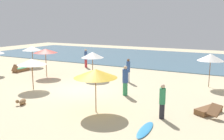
{
  "coord_description": "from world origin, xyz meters",
  "views": [
    {
      "loc": [
        9.6,
        -13.37,
        4.46
      ],
      "look_at": [
        1.39,
        2.14,
        1.1
      ],
      "focal_mm": 39.81,
      "sensor_mm": 36.0,
      "label": 1
    }
  ],
  "objects_px": {
    "umbrella_1": "(45,51)",
    "person_0": "(162,101)",
    "lounger_0": "(20,70)",
    "person_4": "(128,70)",
    "dog": "(22,102)",
    "umbrella_6": "(32,62)",
    "umbrella_2": "(92,55)",
    "person_1": "(86,58)",
    "surfboard": "(145,130)",
    "lounger_1": "(209,110)",
    "person_3": "(125,80)",
    "umbrella_0": "(96,73)",
    "umbrella_3": "(211,57)",
    "umbrella_4": "(32,48)"
  },
  "relations": [
    {
      "from": "umbrella_1",
      "to": "person_0",
      "type": "xyz_separation_m",
      "value": [
        11.34,
        -4.61,
        -1.3
      ]
    },
    {
      "from": "umbrella_1",
      "to": "lounger_0",
      "type": "relative_size",
      "value": 1.39
    },
    {
      "from": "person_4",
      "to": "dog",
      "type": "bearing_deg",
      "value": -111.74
    },
    {
      "from": "umbrella_6",
      "to": "umbrella_2",
      "type": "bearing_deg",
      "value": 67.37
    },
    {
      "from": "dog",
      "to": "person_1",
      "type": "bearing_deg",
      "value": 106.59
    },
    {
      "from": "umbrella_6",
      "to": "dog",
      "type": "distance_m",
      "value": 3.78
    },
    {
      "from": "umbrella_6",
      "to": "surfboard",
      "type": "distance_m",
      "value": 9.7
    },
    {
      "from": "person_0",
      "to": "dog",
      "type": "height_order",
      "value": "person_0"
    },
    {
      "from": "umbrella_2",
      "to": "surfboard",
      "type": "bearing_deg",
      "value": -45.41
    },
    {
      "from": "umbrella_2",
      "to": "lounger_1",
      "type": "height_order",
      "value": "umbrella_2"
    },
    {
      "from": "person_1",
      "to": "person_3",
      "type": "bearing_deg",
      "value": -42.74
    },
    {
      "from": "person_4",
      "to": "surfboard",
      "type": "bearing_deg",
      "value": -60.95
    },
    {
      "from": "umbrella_0",
      "to": "umbrella_1",
      "type": "relative_size",
      "value": 0.95
    },
    {
      "from": "umbrella_0",
      "to": "person_4",
      "type": "xyz_separation_m",
      "value": [
        -1.17,
        6.56,
        -1.06
      ]
    },
    {
      "from": "lounger_1",
      "to": "person_4",
      "type": "distance_m",
      "value": 7.59
    },
    {
      "from": "lounger_0",
      "to": "umbrella_6",
      "type": "bearing_deg",
      "value": -35.26
    },
    {
      "from": "dog",
      "to": "surfboard",
      "type": "distance_m",
      "value": 7.19
    },
    {
      "from": "person_3",
      "to": "dog",
      "type": "height_order",
      "value": "person_3"
    },
    {
      "from": "umbrella_3",
      "to": "surfboard",
      "type": "relative_size",
      "value": 1.27
    },
    {
      "from": "umbrella_2",
      "to": "person_0",
      "type": "xyz_separation_m",
      "value": [
        7.44,
        -5.7,
        -1.07
      ]
    },
    {
      "from": "umbrella_2",
      "to": "dog",
      "type": "bearing_deg",
      "value": -89.82
    },
    {
      "from": "umbrella_0",
      "to": "person_1",
      "type": "bearing_deg",
      "value": 126.04
    },
    {
      "from": "surfboard",
      "to": "umbrella_6",
      "type": "bearing_deg",
      "value": 163.33
    },
    {
      "from": "person_1",
      "to": "person_4",
      "type": "xyz_separation_m",
      "value": [
        6.41,
        -3.85,
        -0.03
      ]
    },
    {
      "from": "umbrella_1",
      "to": "umbrella_4",
      "type": "bearing_deg",
      "value": 147.16
    },
    {
      "from": "umbrella_2",
      "to": "umbrella_6",
      "type": "distance_m",
      "value": 4.97
    },
    {
      "from": "umbrella_1",
      "to": "lounger_0",
      "type": "distance_m",
      "value": 4.12
    },
    {
      "from": "umbrella_1",
      "to": "dog",
      "type": "relative_size",
      "value": 3.36
    },
    {
      "from": "umbrella_6",
      "to": "person_1",
      "type": "xyz_separation_m",
      "value": [
        -1.46,
        8.64,
        -0.91
      ]
    },
    {
      "from": "umbrella_2",
      "to": "dog",
      "type": "xyz_separation_m",
      "value": [
        0.02,
        -7.35,
        -1.76
      ]
    },
    {
      "from": "lounger_1",
      "to": "umbrella_0",
      "type": "bearing_deg",
      "value": -155.1
    },
    {
      "from": "person_0",
      "to": "dog",
      "type": "xyz_separation_m",
      "value": [
        -7.41,
        -1.64,
        -0.69
      ]
    },
    {
      "from": "umbrella_4",
      "to": "person_0",
      "type": "distance_m",
      "value": 17.56
    },
    {
      "from": "person_3",
      "to": "person_4",
      "type": "distance_m",
      "value": 3.47
    },
    {
      "from": "surfboard",
      "to": "person_0",
      "type": "bearing_deg",
      "value": 82.22
    },
    {
      "from": "umbrella_0",
      "to": "person_0",
      "type": "relative_size",
      "value": 1.32
    },
    {
      "from": "umbrella_2",
      "to": "person_1",
      "type": "distance_m",
      "value": 5.36
    },
    {
      "from": "umbrella_3",
      "to": "umbrella_4",
      "type": "relative_size",
      "value": 1.11
    },
    {
      "from": "umbrella_3",
      "to": "lounger_0",
      "type": "distance_m",
      "value": 16.4
    },
    {
      "from": "person_1",
      "to": "umbrella_4",
      "type": "bearing_deg",
      "value": -155.94
    },
    {
      "from": "person_0",
      "to": "umbrella_3",
      "type": "bearing_deg",
      "value": 80.52
    },
    {
      "from": "person_0",
      "to": "person_3",
      "type": "relative_size",
      "value": 0.9
    },
    {
      "from": "umbrella_0",
      "to": "lounger_1",
      "type": "xyz_separation_m",
      "value": [
        5.12,
        2.38,
        -1.82
      ]
    },
    {
      "from": "umbrella_3",
      "to": "lounger_0",
      "type": "bearing_deg",
      "value": -172.33
    },
    {
      "from": "person_3",
      "to": "person_4",
      "type": "height_order",
      "value": "person_3"
    },
    {
      "from": "person_0",
      "to": "dog",
      "type": "relative_size",
      "value": 2.41
    },
    {
      "from": "umbrella_0",
      "to": "dog",
      "type": "relative_size",
      "value": 3.19
    },
    {
      "from": "umbrella_3",
      "to": "dog",
      "type": "distance_m",
      "value": 12.53
    },
    {
      "from": "umbrella_1",
      "to": "person_0",
      "type": "relative_size",
      "value": 1.39
    },
    {
      "from": "person_1",
      "to": "umbrella_2",
      "type": "bearing_deg",
      "value": -50.25
    }
  ]
}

